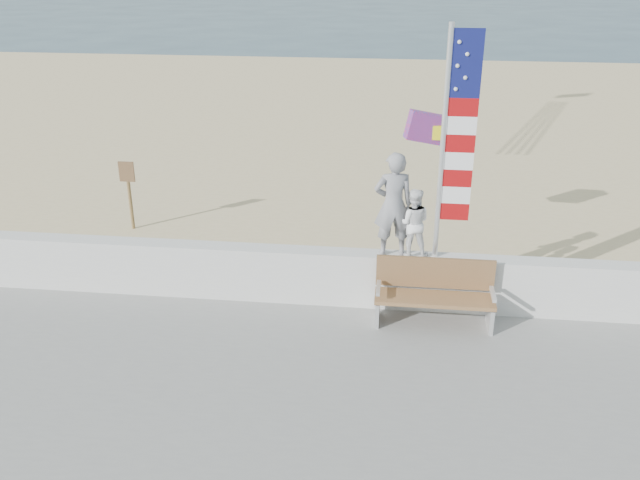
% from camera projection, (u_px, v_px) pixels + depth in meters
% --- Properties ---
extents(ground, '(220.00, 220.00, 0.00)m').
position_uv_depth(ground, '(290.00, 380.00, 9.38)').
color(ground, '#2A4655').
rests_on(ground, ground).
extents(sand, '(90.00, 40.00, 0.08)m').
position_uv_depth(sand, '(345.00, 176.00, 17.56)').
color(sand, beige).
rests_on(sand, ground).
extents(seawall, '(30.00, 0.35, 0.90)m').
position_uv_depth(seawall, '(309.00, 275.00, 10.95)').
color(seawall, silver).
rests_on(seawall, boardwalk).
extents(adult, '(0.67, 0.50, 1.65)m').
position_uv_depth(adult, '(393.00, 205.00, 10.30)').
color(adult, gray).
rests_on(adult, seawall).
extents(child, '(0.53, 0.42, 1.09)m').
position_uv_depth(child, '(413.00, 223.00, 10.38)').
color(child, white).
rests_on(child, seawall).
extents(bench, '(1.80, 0.57, 1.00)m').
position_uv_depth(bench, '(434.00, 292.00, 10.30)').
color(bench, '#986C42').
rests_on(bench, boardwalk).
extents(flag, '(0.50, 0.08, 3.50)m').
position_uv_depth(flag, '(452.00, 137.00, 9.78)').
color(flag, white).
rests_on(flag, seawall).
extents(parafoil_kite, '(1.07, 0.52, 0.71)m').
position_uv_depth(parafoil_kite, '(434.00, 129.00, 12.45)').
color(parafoil_kite, red).
rests_on(parafoil_kite, ground).
extents(sign, '(0.32, 0.07, 1.46)m').
position_uv_depth(sign, '(129.00, 189.00, 13.86)').
color(sign, olive).
rests_on(sign, sand).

